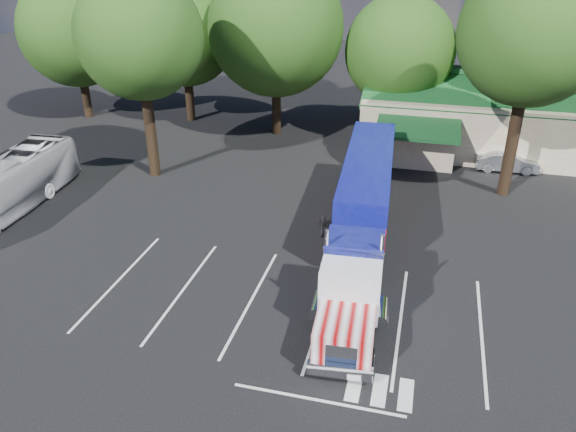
% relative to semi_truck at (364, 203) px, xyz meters
% --- Properties ---
extents(ground, '(120.00, 120.00, 0.00)m').
position_rel_semi_truck_xyz_m(ground, '(-3.95, -0.29, -2.26)').
color(ground, black).
rests_on(ground, ground).
extents(event_hall, '(24.20, 14.12, 5.55)m').
position_rel_semi_truck_xyz_m(event_hall, '(9.79, 17.52, -0.05)').
color(event_hall, beige).
rests_on(event_hall, ground).
extents(tree_row_a, '(9.00, 9.00, 11.68)m').
position_rel_semi_truck_xyz_m(tree_row_a, '(-25.95, 16.21, 4.90)').
color(tree_row_a, black).
rests_on(tree_row_a, ground).
extents(tree_row_b, '(8.40, 8.40, 11.35)m').
position_rel_semi_truck_xyz_m(tree_row_b, '(-16.95, 17.51, 4.87)').
color(tree_row_b, black).
rests_on(tree_row_b, ground).
extents(tree_row_c, '(10.00, 10.00, 13.05)m').
position_rel_semi_truck_xyz_m(tree_row_c, '(-8.95, 15.91, 5.78)').
color(tree_row_c, black).
rests_on(tree_row_c, ground).
extents(tree_row_d, '(8.00, 8.00, 10.60)m').
position_rel_semi_truck_xyz_m(tree_row_d, '(0.05, 17.21, 4.32)').
color(tree_row_d, black).
rests_on(tree_row_d, ground).
extents(tree_row_e, '(9.60, 9.60, 12.90)m').
position_rel_semi_truck_xyz_m(tree_row_e, '(9.05, 17.71, 5.83)').
color(tree_row_e, black).
rests_on(tree_row_e, ground).
extents(tree_near_left, '(7.60, 7.60, 12.65)m').
position_rel_semi_truck_xyz_m(tree_near_left, '(-14.45, 5.71, 6.55)').
color(tree_near_left, black).
rests_on(tree_near_left, ground).
extents(tree_near_right, '(8.00, 8.00, 13.50)m').
position_rel_semi_truck_xyz_m(tree_near_right, '(7.55, 8.21, 7.20)').
color(tree_near_right, black).
rests_on(tree_near_right, ground).
extents(semi_truck, '(3.73, 19.18, 4.00)m').
position_rel_semi_truck_xyz_m(semi_truck, '(0.00, 0.00, 0.00)').
color(semi_truck, black).
rests_on(semi_truck, ground).
extents(woman, '(0.63, 0.80, 1.93)m').
position_rel_semi_truck_xyz_m(woman, '(0.55, -0.65, -1.30)').
color(woman, black).
rests_on(woman, ground).
extents(bicycle, '(0.82, 1.92, 0.98)m').
position_rel_semi_truck_xyz_m(bicycle, '(-2.15, 0.71, -1.77)').
color(bicycle, black).
rests_on(bicycle, ground).
extents(tour_bus, '(3.16, 11.27, 3.11)m').
position_rel_semi_truck_xyz_m(tour_bus, '(-19.95, -1.51, -0.71)').
color(tour_bus, silver).
rests_on(tour_bus, ground).
extents(silver_sedan, '(4.18, 1.63, 1.36)m').
position_rel_semi_truck_xyz_m(silver_sedan, '(8.05, 12.11, -1.58)').
color(silver_sedan, '#AEB1B6').
rests_on(silver_sedan, ground).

